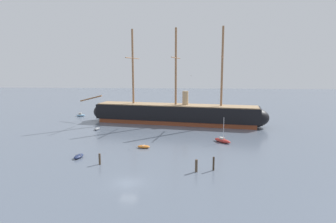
% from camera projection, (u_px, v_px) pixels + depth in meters
% --- Properties ---
extents(ground_plane, '(400.00, 400.00, 0.00)m').
position_uv_depth(ground_plane, '(129.00, 183.00, 42.15)').
color(ground_plane, slate).
extents(tall_ship, '(59.46, 16.43, 28.76)m').
position_uv_depth(tall_ship, '(176.00, 114.00, 86.78)').
color(tall_ship, brown).
rests_on(tall_ship, ground).
extents(dinghy_foreground_left, '(1.65, 2.96, 0.66)m').
position_uv_depth(dinghy_foreground_left, '(79.00, 156.00, 53.80)').
color(dinghy_foreground_left, '#1E284C').
rests_on(dinghy_foreground_left, ground).
extents(dinghy_near_centre, '(2.81, 1.43, 0.64)m').
position_uv_depth(dinghy_near_centre, '(144.00, 147.00, 60.48)').
color(dinghy_near_centre, orange).
rests_on(dinghy_near_centre, ground).
extents(sailboat_mid_right, '(4.08, 4.26, 5.91)m').
position_uv_depth(sailboat_mid_right, '(222.00, 140.00, 65.08)').
color(sailboat_mid_right, '#B22D28').
rests_on(sailboat_mid_right, ground).
extents(dinghy_alongside_bow, '(1.30, 2.72, 0.63)m').
position_uv_depth(dinghy_alongside_bow, '(97.00, 129.00, 78.46)').
color(dinghy_alongside_bow, gray).
rests_on(dinghy_alongside_bow, ground).
extents(motorboat_far_left, '(3.19, 1.83, 1.26)m').
position_uv_depth(motorboat_far_left, '(81.00, 115.00, 100.33)').
color(motorboat_far_left, '#7FB2D6').
rests_on(motorboat_far_left, ground).
extents(motorboat_far_right, '(2.62, 3.53, 1.37)m').
position_uv_depth(motorboat_far_right, '(250.00, 120.00, 91.15)').
color(motorboat_far_right, silver).
rests_on(motorboat_far_right, ground).
extents(dinghy_distant_centre, '(3.12, 2.35, 0.68)m').
position_uv_depth(dinghy_distant_centre, '(167.00, 112.00, 107.17)').
color(dinghy_distant_centre, gold).
rests_on(dinghy_distant_centre, ground).
extents(mooring_piling_nearest, '(0.38, 0.38, 1.99)m').
position_uv_depth(mooring_piling_nearest, '(100.00, 159.00, 50.09)').
color(mooring_piling_nearest, '#4C3D2D').
rests_on(mooring_piling_nearest, ground).
extents(mooring_piling_left_pair, '(0.43, 0.43, 2.10)m').
position_uv_depth(mooring_piling_left_pair, '(196.00, 166.00, 46.46)').
color(mooring_piling_left_pair, '#4C3D2D').
rests_on(mooring_piling_left_pair, ground).
extents(mooring_piling_right_pair, '(0.32, 0.32, 2.33)m').
position_uv_depth(mooring_piling_right_pair, '(214.00, 164.00, 47.15)').
color(mooring_piling_right_pair, '#382B1E').
rests_on(mooring_piling_right_pair, ground).
extents(seagull_in_flight, '(0.46, 1.20, 0.13)m').
position_uv_depth(seagull_in_flight, '(191.00, 76.00, 67.02)').
color(seagull_in_flight, silver).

